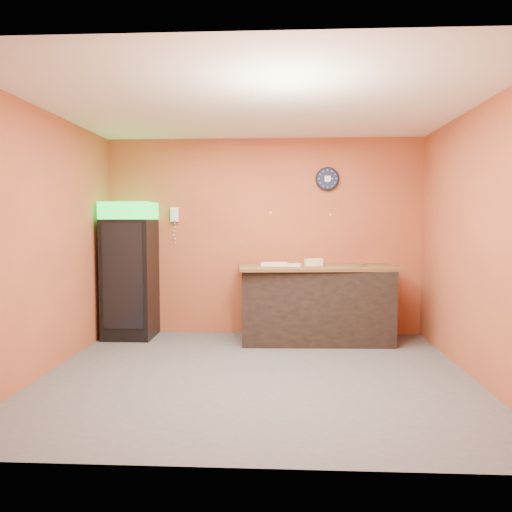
{
  "coord_description": "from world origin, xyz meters",
  "views": [
    {
      "loc": [
        0.26,
        -5.17,
        1.62
      ],
      "look_at": [
        -0.04,
        0.6,
        1.22
      ],
      "focal_mm": 35.0,
      "sensor_mm": 36.0,
      "label": 1
    }
  ],
  "objects": [
    {
      "name": "left_wall",
      "position": [
        -2.25,
        0.0,
        1.4
      ],
      "size": [
        0.02,
        4.0,
        2.8
      ],
      "primitive_type": "cube",
      "color": "#B05631",
      "rests_on": "floor"
    },
    {
      "name": "wall_clock",
      "position": [
        0.9,
        1.97,
        2.22
      ],
      "size": [
        0.33,
        0.06,
        0.33
      ],
      "color": "black",
      "rests_on": "back_wall"
    },
    {
      "name": "right_wall",
      "position": [
        2.25,
        0.0,
        1.4
      ],
      "size": [
        0.02,
        4.0,
        2.8
      ],
      "primitive_type": "cube",
      "color": "#B05631",
      "rests_on": "floor"
    },
    {
      "name": "ceiling",
      "position": [
        0.0,
        0.0,
        2.8
      ],
      "size": [
        4.5,
        4.0,
        0.02
      ],
      "primitive_type": "cube",
      "color": "white",
      "rests_on": "back_wall"
    },
    {
      "name": "kitchen_tool",
      "position": [
        0.48,
        1.53,
        1.06
      ],
      "size": [
        0.06,
        0.06,
        0.06
      ],
      "primitive_type": "cylinder",
      "color": "silver",
      "rests_on": "butcher_paper"
    },
    {
      "name": "wrapped_sandwich_mid",
      "position": [
        0.39,
        1.43,
        1.04
      ],
      "size": [
        0.28,
        0.16,
        0.04
      ],
      "primitive_type": "cube",
      "rotation": [
        0.0,
        0.0,
        -0.25
      ],
      "color": "silver",
      "rests_on": "butcher_paper"
    },
    {
      "name": "wall_phone",
      "position": [
        -1.28,
        1.95,
        1.72
      ],
      "size": [
        0.11,
        0.1,
        0.21
      ],
      "color": "white",
      "rests_on": "back_wall"
    },
    {
      "name": "prep_counter",
      "position": [
        0.73,
        1.56,
        0.49
      ],
      "size": [
        2.0,
        0.94,
        0.99
      ],
      "primitive_type": "cube",
      "rotation": [
        0.0,
        0.0,
        0.03
      ],
      "color": "black",
      "rests_on": "floor"
    },
    {
      "name": "back_wall",
      "position": [
        0.0,
        2.0,
        1.4
      ],
      "size": [
        4.5,
        0.02,
        2.8
      ],
      "primitive_type": "cube",
      "color": "#B05631",
      "rests_on": "floor"
    },
    {
      "name": "beverage_cooler",
      "position": [
        -1.85,
        1.61,
        0.92
      ],
      "size": [
        0.66,
        0.67,
        1.88
      ],
      "rotation": [
        0.0,
        0.0,
        0.0
      ],
      "color": "black",
      "rests_on": "floor"
    },
    {
      "name": "floor",
      "position": [
        0.0,
        0.0,
        0.0
      ],
      "size": [
        4.5,
        4.5,
        0.0
      ],
      "primitive_type": "plane",
      "color": "#47474C",
      "rests_on": "ground"
    },
    {
      "name": "wrapped_sandwich_left",
      "position": [
        0.15,
        1.45,
        1.05
      ],
      "size": [
        0.32,
        0.16,
        0.04
      ],
      "primitive_type": "cube",
      "rotation": [
        0.0,
        0.0,
        -0.11
      ],
      "color": "silver",
      "rests_on": "butcher_paper"
    },
    {
      "name": "sub_roll_stack",
      "position": [
        0.69,
        1.48,
        1.08
      ],
      "size": [
        0.25,
        0.16,
        0.1
      ],
      "rotation": [
        0.0,
        0.0,
        0.36
      ],
      "color": "beige",
      "rests_on": "butcher_paper"
    },
    {
      "name": "wrapped_sandwich_right",
      "position": [
        0.18,
        1.54,
        1.05
      ],
      "size": [
        0.33,
        0.18,
        0.04
      ],
      "primitive_type": "cube",
      "rotation": [
        0.0,
        0.0,
        0.18
      ],
      "color": "silver",
      "rests_on": "butcher_paper"
    },
    {
      "name": "butcher_paper",
      "position": [
        0.73,
        1.56,
        1.01
      ],
      "size": [
        2.16,
        1.14,
        0.04
      ],
      "primitive_type": "cube",
      "rotation": [
        0.0,
        0.0,
        0.09
      ],
      "color": "brown",
      "rests_on": "prep_counter"
    }
  ]
}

